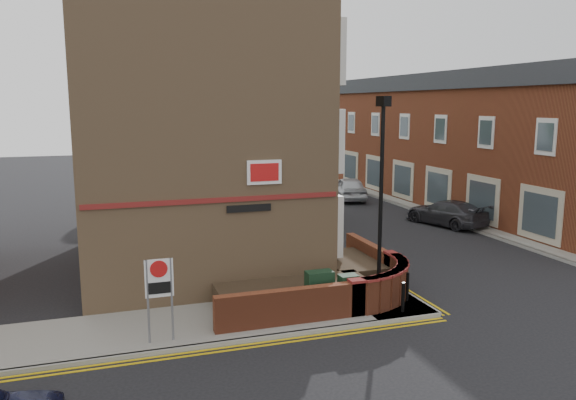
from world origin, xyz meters
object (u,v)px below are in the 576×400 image
at_px(lamppost, 381,201).
at_px(zone_sign, 159,285).
at_px(utility_cabinet_large, 319,291).
at_px(silver_car_near, 309,206).

distance_m(lamppost, zone_sign, 6.85).
distance_m(utility_cabinet_large, zone_sign, 4.86).
relative_size(utility_cabinet_large, zone_sign, 0.55).
bearing_deg(utility_cabinet_large, lamppost, -3.01).
bearing_deg(zone_sign, silver_car_near, 56.39).
height_order(utility_cabinet_large, silver_car_near, silver_car_near).
height_order(lamppost, utility_cabinet_large, lamppost).
relative_size(lamppost, utility_cabinet_large, 5.25).
distance_m(utility_cabinet_large, silver_car_near, 13.84).
xyz_separation_m(utility_cabinet_large, zone_sign, (-4.70, -0.80, 0.92)).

